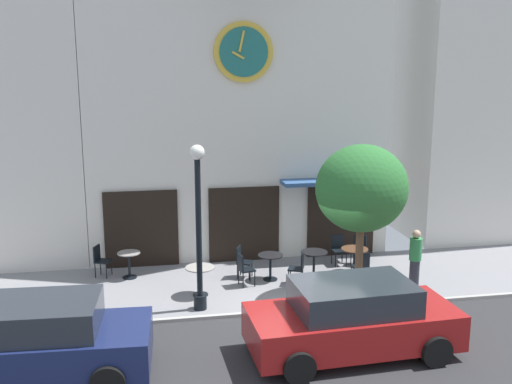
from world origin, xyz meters
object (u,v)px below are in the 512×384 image
at_px(street_lamp, 199,228).
at_px(cafe_chair_facing_street, 359,247).
at_px(street_tree, 362,189).
at_px(parked_car_red, 352,319).
at_px(cafe_chair_facing_wall, 244,267).
at_px(cafe_table_near_curb, 200,275).
at_px(cafe_chair_mid_row, 299,266).
at_px(cafe_table_center_right, 354,255).
at_px(cafe_table_center, 314,258).
at_px(cafe_table_rightmost, 129,261).
at_px(cafe_chair_right_end, 361,265).
at_px(cafe_table_near_door, 270,262).
at_px(cafe_chair_near_lamp, 100,258).
at_px(parked_car_navy, 35,341).
at_px(cafe_chair_outer, 242,259).
at_px(cafe_chair_under_awning, 338,247).
at_px(pedestrian_green, 415,260).

xyz_separation_m(street_lamp, cafe_chair_facing_street, (5.00, 2.50, -1.54)).
xyz_separation_m(street_tree, parked_car_red, (-1.22, -2.96, -2.09)).
distance_m(street_lamp, cafe_chair_facing_wall, 2.43).
xyz_separation_m(cafe_table_near_curb, cafe_chair_mid_row, (2.71, 0.29, -0.04)).
bearing_deg(cafe_table_center_right, cafe_table_center, -174.09).
bearing_deg(street_lamp, cafe_chair_mid_row, 22.72).
distance_m(cafe_chair_facing_street, parked_car_red, 5.73).
height_order(cafe_table_rightmost, cafe_table_center_right, cafe_table_rightmost).
distance_m(street_tree, cafe_table_center, 2.87).
height_order(street_tree, cafe_chair_mid_row, street_tree).
bearing_deg(cafe_chair_right_end, cafe_table_center, 147.54).
distance_m(cafe_table_near_door, cafe_chair_facing_street, 3.01).
relative_size(cafe_table_center_right, cafe_chair_near_lamp, 0.86).
distance_m(cafe_table_rightmost, parked_car_navy, 5.49).
xyz_separation_m(cafe_table_rightmost, cafe_chair_facing_wall, (3.08, -1.19, 0.03)).
bearing_deg(cafe_chair_outer, cafe_chair_facing_wall, -94.36).
xyz_separation_m(cafe_chair_under_awning, parked_car_navy, (-7.73, -5.34, 0.23)).
distance_m(street_lamp, cafe_table_near_curb, 1.74).
bearing_deg(cafe_table_near_curb, street_tree, -10.43).
bearing_deg(cafe_chair_under_awning, cafe_chair_facing_street, -10.56).
bearing_deg(cafe_chair_near_lamp, cafe_table_near_door, -13.66).
distance_m(street_lamp, parked_car_navy, 4.50).
bearing_deg(cafe_chair_facing_wall, cafe_table_center_right, 8.00).
height_order(cafe_chair_right_end, cafe_chair_outer, same).
bearing_deg(parked_car_red, street_lamp, 135.76).
relative_size(cafe_chair_near_lamp, cafe_chair_right_end, 1.00).
relative_size(cafe_chair_mid_row, cafe_chair_near_lamp, 1.00).
bearing_deg(parked_car_navy, street_tree, 20.98).
xyz_separation_m(cafe_table_center_right, pedestrian_green, (1.10, -1.60, 0.32)).
bearing_deg(cafe_chair_facing_wall, cafe_chair_mid_row, -6.82).
bearing_deg(cafe_table_center, street_tree, -64.00).
distance_m(cafe_chair_right_end, cafe_chair_facing_wall, 3.23).
bearing_deg(cafe_chair_facing_street, parked_car_red, -111.54).
bearing_deg(cafe_table_near_door, cafe_chair_right_end, -16.61).
bearing_deg(street_tree, cafe_table_center_right, 73.71).
bearing_deg(cafe_table_center, street_lamp, -153.42).
xyz_separation_m(cafe_table_rightmost, cafe_chair_near_lamp, (-0.81, 0.28, 0.03)).
distance_m(street_tree, cafe_chair_facing_street, 3.42).
bearing_deg(cafe_table_center, cafe_chair_outer, 170.89).
xyz_separation_m(cafe_chair_outer, parked_car_navy, (-4.69, -4.73, 0.23)).
xyz_separation_m(cafe_table_near_door, parked_car_red, (0.80, -4.50, 0.24)).
distance_m(cafe_table_center_right, pedestrian_green, 1.97).
bearing_deg(parked_car_navy, street_lamp, 39.20).
xyz_separation_m(street_tree, cafe_chair_right_end, (0.39, 0.82, -2.32)).
relative_size(cafe_chair_facing_street, cafe_chair_near_lamp, 1.00).
bearing_deg(parked_car_navy, cafe_chair_near_lamp, 82.30).
relative_size(parked_car_navy, parked_car_red, 1.00).
bearing_deg(cafe_chair_right_end, parked_car_navy, -154.87).
height_order(cafe_chair_facing_street, parked_car_red, parked_car_red).
bearing_deg(parked_car_red, cafe_chair_right_end, 67.02).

